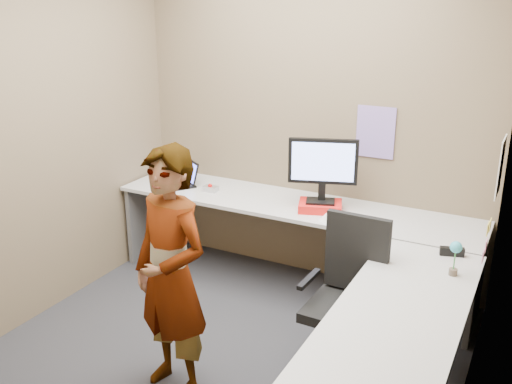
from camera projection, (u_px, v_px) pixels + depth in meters
The scene contains 20 objects.
ground at pixel (232, 344), 3.96m from camera, with size 3.00×3.00×0.00m, color #25252A.
wall_back at pixel (310, 119), 4.61m from camera, with size 3.00×3.00×0.00m, color brown.
wall_right at pixel (487, 193), 2.86m from camera, with size 2.70×2.70×0.00m, color brown.
wall_left at pixel (53, 131), 4.18m from camera, with size 2.70×2.70×0.00m, color brown.
desk at pixel (314, 258), 3.90m from camera, with size 2.98×2.58×0.73m.
paper_ream at pixel (320, 206), 4.37m from camera, with size 0.33×0.24×0.07m, color red.
monitor at pixel (323, 165), 4.28m from camera, with size 0.50×0.23×0.49m.
laptop at pixel (184, 179), 4.97m from camera, with size 0.38×0.36×0.21m.
trackball_mouse at pixel (211, 188), 4.80m from camera, with size 0.12×0.08×0.07m.
origami at pixel (326, 216), 4.18m from camera, with size 0.10×0.10×0.06m, color white.
stapler at pixel (452, 252), 3.60m from camera, with size 0.15×0.04×0.06m, color black.
flower at pixel (455, 253), 3.31m from camera, with size 0.07×0.07×0.22m.
calendar_purple at pixel (375, 132), 4.38m from camera, with size 0.30×0.01×0.40m, color #846BB7.
calendar_white at pixel (501, 167), 3.66m from camera, with size 0.01×0.28×0.38m, color white.
sticky_note_a at pixel (488, 229), 3.46m from camera, with size 0.01×0.07×0.07m, color #F2E059.
sticky_note_b at pixel (486, 245), 3.54m from camera, with size 0.01×0.07×0.07m, color pink.
sticky_note_c at pixel (483, 256), 3.45m from camera, with size 0.01×0.07×0.07m, color pink.
sticky_note_d at pixel (490, 225), 3.59m from camera, with size 0.01×0.07×0.07m, color #F2E059.
office_chair at pixel (346, 311), 3.59m from camera, with size 0.53×0.53×0.99m.
person at pixel (171, 275), 3.27m from camera, with size 0.56×0.37×1.53m, color #999399.
Camera 1 is at (1.72, -2.94, 2.28)m, focal length 40.00 mm.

